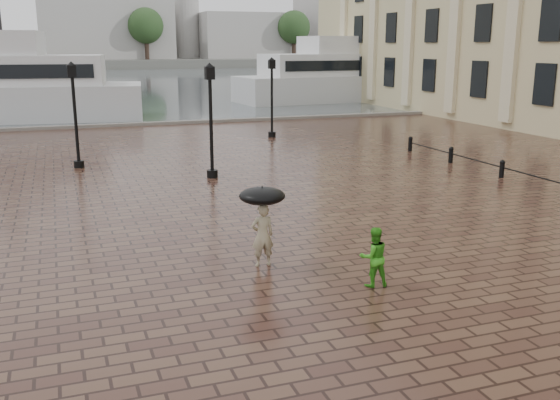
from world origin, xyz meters
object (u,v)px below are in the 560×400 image
(adult_pedestrian, at_px, (262,235))
(ferry_far, at_px, (362,74))
(street_lamps, at_px, (85,115))
(child_pedestrian, at_px, (374,257))

(adult_pedestrian, relative_size, ferry_far, 0.06)
(street_lamps, bearing_deg, ferry_far, 45.43)
(street_lamps, xyz_separation_m, adult_pedestrian, (3.26, -14.21, -1.55))
(ferry_far, bearing_deg, street_lamps, -139.59)
(adult_pedestrian, distance_m, ferry_far, 48.28)
(street_lamps, relative_size, child_pedestrian, 15.84)
(adult_pedestrian, distance_m, child_pedestrian, 2.81)
(adult_pedestrian, height_order, child_pedestrian, adult_pedestrian)
(adult_pedestrian, bearing_deg, street_lamps, -76.57)
(adult_pedestrian, relative_size, child_pedestrian, 1.14)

